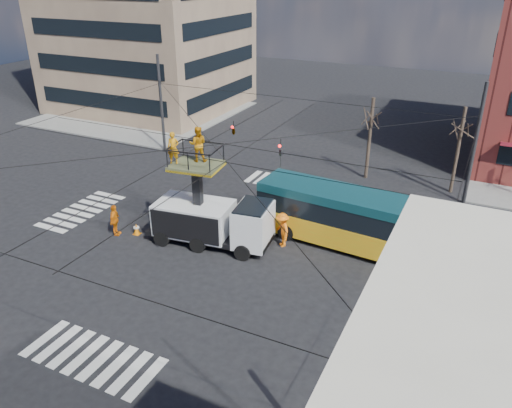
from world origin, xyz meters
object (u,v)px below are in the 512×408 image
Objects in this scene: traffic_cone at (137,229)px; flagger at (282,230)px; city_bus at (370,223)px; worker_ground at (115,220)px; utility_truck at (212,209)px.

flagger reaches higher than traffic_cone.
city_bus reaches higher than traffic_cone.
traffic_cone is at bearing -79.64° from worker_ground.
worker_ground is (-5.59, -1.63, -1.17)m from utility_truck.
utility_truck is at bearing -155.17° from city_bus.
utility_truck is 5.94m from worker_ground.
flagger is at bearing 14.13° from utility_truck.
utility_truck is 3.61× the size of flagger.
worker_ground is 0.94× the size of flagger.
city_bus is 14.45m from worker_ground.
city_bus is at bearing 17.65° from traffic_cone.
worker_ground is at bearing -171.06° from utility_truck.
utility_truck reaches higher than worker_ground.
city_bus is 6.81× the size of worker_ground.
city_bus reaches higher than flagger.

